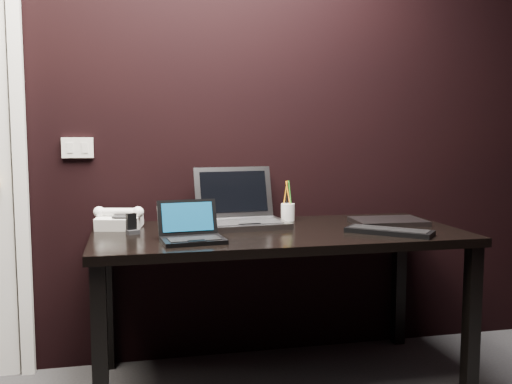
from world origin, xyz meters
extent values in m
plane|color=black|center=(0.00, 1.80, 1.30)|extent=(4.00, 0.00, 4.00)
cube|color=white|center=(-0.89, 1.77, 1.02)|extent=(0.06, 0.05, 2.11)
cube|color=silver|center=(-0.62, 1.79, 1.12)|extent=(0.15, 0.02, 0.10)
cube|color=silver|center=(-0.66, 1.78, 1.12)|extent=(0.03, 0.01, 0.05)
cube|color=silver|center=(-0.58, 1.78, 1.12)|extent=(0.03, 0.01, 0.05)
cube|color=black|center=(0.30, 1.40, 0.72)|extent=(1.70, 0.80, 0.04)
cube|color=black|center=(-0.50, 1.05, 0.35)|extent=(0.06, 0.06, 0.70)
cube|color=black|center=(1.10, 1.05, 0.35)|extent=(0.06, 0.06, 0.70)
cube|color=black|center=(-0.50, 1.75, 0.35)|extent=(0.06, 0.06, 0.70)
cube|color=black|center=(1.10, 1.75, 0.35)|extent=(0.06, 0.06, 0.70)
cube|color=black|center=(-0.12, 1.19, 0.75)|extent=(0.27, 0.20, 0.02)
cube|color=black|center=(-0.12, 1.17, 0.76)|extent=(0.22, 0.12, 0.00)
cube|color=black|center=(-0.11, 1.12, 0.76)|extent=(0.07, 0.04, 0.00)
cube|color=black|center=(-0.13, 1.30, 0.83)|extent=(0.26, 0.08, 0.15)
cube|color=navy|center=(-0.13, 1.29, 0.83)|extent=(0.22, 0.06, 0.12)
cube|color=gray|center=(0.16, 1.52, 0.75)|extent=(0.43, 0.33, 0.03)
cube|color=black|center=(0.16, 1.49, 0.77)|extent=(0.34, 0.19, 0.00)
cube|color=#A4A4AA|center=(0.17, 1.41, 0.77)|extent=(0.12, 0.06, 0.00)
cube|color=gray|center=(0.14, 1.70, 0.89)|extent=(0.41, 0.12, 0.25)
cube|color=black|center=(0.14, 1.69, 0.89)|extent=(0.35, 0.09, 0.20)
cube|color=black|center=(0.76, 1.20, 0.75)|extent=(0.37, 0.35, 0.02)
cube|color=black|center=(0.76, 1.20, 0.76)|extent=(0.33, 0.31, 0.00)
cube|color=gray|center=(0.88, 1.46, 0.75)|extent=(0.36, 0.27, 0.02)
cube|color=white|center=(-0.42, 1.60, 0.77)|extent=(0.23, 0.22, 0.08)
cylinder|color=white|center=(-0.43, 1.59, 0.82)|extent=(0.19, 0.08, 0.04)
sphere|color=white|center=(-0.52, 1.61, 0.82)|extent=(0.07, 0.07, 0.05)
sphere|color=white|center=(-0.34, 1.57, 0.82)|extent=(0.07, 0.07, 0.05)
cube|color=black|center=(-0.42, 1.55, 0.81)|extent=(0.09, 0.07, 0.01)
cube|color=black|center=(-0.37, 1.45, 0.79)|extent=(0.05, 0.04, 0.09)
cube|color=black|center=(-0.36, 1.44, 0.75)|extent=(0.06, 0.06, 0.02)
cylinder|color=silver|center=(0.42, 1.67, 0.78)|extent=(0.09, 0.09, 0.09)
cylinder|color=orange|center=(0.41, 1.67, 0.88)|extent=(0.02, 0.02, 0.13)
cylinder|color=#2D9227|center=(0.43, 1.67, 0.88)|extent=(0.02, 0.02, 0.13)
cylinder|color=black|center=(0.42, 1.68, 0.88)|extent=(0.01, 0.01, 0.13)
cylinder|color=orange|center=(0.42, 1.66, 0.88)|extent=(0.03, 0.02, 0.13)
camera|label=1|loc=(-0.37, -1.14, 1.20)|focal=40.00mm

